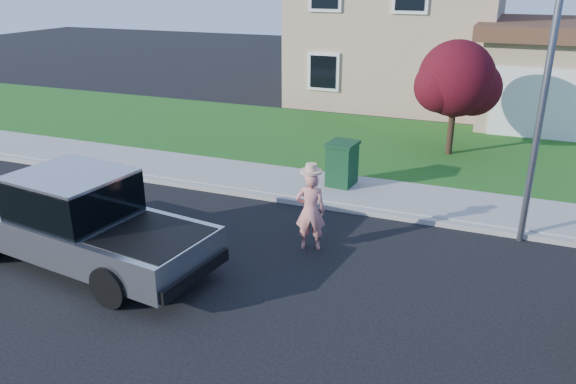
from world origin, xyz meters
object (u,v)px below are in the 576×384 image
(woman, at_px, (310,209))
(trash_bin, at_px, (342,163))
(ornamental_tree, at_px, (457,82))
(street_lamp, at_px, (547,83))
(pickup_truck, at_px, (80,222))

(woman, xyz_separation_m, trash_bin, (-0.36, 3.41, -0.13))
(woman, distance_m, ornamental_tree, 7.72)
(woman, relative_size, ornamental_tree, 0.53)
(street_lamp, bearing_deg, pickup_truck, -170.59)
(ornamental_tree, bearing_deg, street_lamp, -69.08)
(pickup_truck, bearing_deg, trash_bin, 65.62)
(ornamental_tree, bearing_deg, woman, -104.42)
(pickup_truck, relative_size, ornamental_tree, 1.67)
(pickup_truck, bearing_deg, ornamental_tree, 66.52)
(woman, relative_size, street_lamp, 0.31)
(pickup_truck, height_order, woman, woman)
(pickup_truck, xyz_separation_m, ornamental_tree, (5.72, 9.50, 1.42))
(pickup_truck, height_order, street_lamp, street_lamp)
(woman, distance_m, trash_bin, 3.43)
(woman, bearing_deg, pickup_truck, 12.68)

